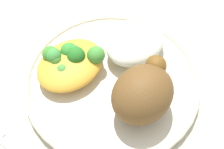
% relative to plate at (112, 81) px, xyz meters
% --- Properties ---
extents(ground_plane, '(2.00, 2.00, 0.00)m').
position_rel_plate_xyz_m(ground_plane, '(0.00, 0.00, -0.01)').
color(ground_plane, '#BEB499').
extents(plate, '(0.28, 0.28, 0.02)m').
position_rel_plate_xyz_m(plate, '(0.00, 0.00, 0.00)').
color(plate, beige).
rests_on(plate, ground_plane).
extents(roasted_chicken, '(0.10, 0.08, 0.08)m').
position_rel_plate_xyz_m(roasted_chicken, '(-0.01, -0.07, 0.05)').
color(roasted_chicken, brown).
rests_on(roasted_chicken, plate).
extents(rice_pile, '(0.11, 0.09, 0.04)m').
position_rel_plate_xyz_m(rice_pile, '(0.07, 0.01, 0.03)').
color(rice_pile, white).
rests_on(rice_pile, plate).
extents(mac_cheese_with_broccoli, '(0.11, 0.09, 0.04)m').
position_rel_plate_xyz_m(mac_cheese_with_broccoli, '(-0.03, 0.06, 0.03)').
color(mac_cheese_with_broccoli, gold).
rests_on(mac_cheese_with_broccoli, plate).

